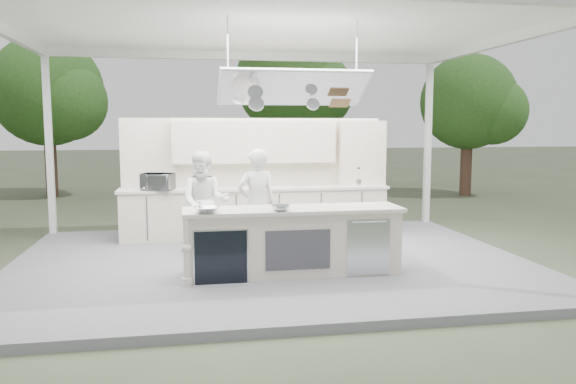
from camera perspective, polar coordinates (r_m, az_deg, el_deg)
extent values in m
plane|color=#424B34|center=(9.00, -1.80, -7.58)|extent=(90.00, 90.00, 0.00)
cube|color=slate|center=(8.98, -1.80, -7.21)|extent=(8.00, 6.00, 0.12)
cube|color=white|center=(12.63, 14.02, 4.85)|extent=(0.12, 0.12, 3.70)
cube|color=white|center=(11.83, -23.10, 4.39)|extent=(0.12, 0.12, 3.70)
cube|color=white|center=(8.85, -1.89, 16.85)|extent=(8.20, 6.20, 0.16)
cube|color=white|center=(11.68, -3.99, 13.60)|extent=(8.00, 0.12, 0.16)
cube|color=white|center=(10.15, 21.22, 14.20)|extent=(0.12, 6.00, 0.16)
cube|color=white|center=(7.88, 0.56, 10.55)|extent=(2.00, 0.71, 0.43)
cube|color=white|center=(7.88, 0.56, 10.55)|extent=(2.06, 0.76, 0.46)
cylinder|color=white|center=(7.81, -6.14, 14.05)|extent=(0.02, 0.02, 0.95)
cylinder|color=white|center=(8.14, 6.98, 13.74)|extent=(0.02, 0.02, 0.95)
cylinder|color=silver|center=(7.94, -3.24, 8.93)|extent=(0.22, 0.14, 0.21)
cylinder|color=silver|center=(8.03, 2.55, 8.91)|extent=(0.18, 0.12, 0.18)
cube|color=olive|center=(8.14, 5.30, 8.99)|extent=(0.28, 0.18, 0.12)
cube|color=beige|center=(8.04, 0.54, -5.15)|extent=(3.00, 0.70, 0.90)
cube|color=beige|center=(7.95, 0.54, -1.80)|extent=(3.10, 0.78, 0.05)
cylinder|color=beige|center=(7.56, -10.27, -5.95)|extent=(0.11, 0.11, 0.92)
cube|color=black|center=(7.59, -6.83, -6.61)|extent=(0.70, 0.04, 0.72)
cube|color=silver|center=(7.59, -6.83, -6.62)|extent=(0.74, 0.03, 0.72)
cube|color=#3A393F|center=(7.70, 1.03, -5.91)|extent=(0.90, 0.02, 0.55)
cube|color=silver|center=(7.95, 8.16, -5.57)|extent=(0.62, 0.02, 0.78)
cube|color=beige|center=(10.73, -3.28, -2.14)|extent=(5.00, 0.65, 0.90)
cube|color=beige|center=(10.67, -3.30, 0.39)|extent=(5.08, 0.72, 0.05)
cube|color=beige|center=(10.94, -3.49, 1.60)|extent=(5.00, 0.10, 2.25)
cube|color=beige|center=(10.77, -3.44, 5.11)|extent=(3.10, 0.38, 0.80)
cube|color=beige|center=(11.18, 7.38, 3.85)|extent=(0.90, 0.45, 1.30)
cube|color=olive|center=(11.18, 7.38, 3.85)|extent=(0.84, 0.40, 0.03)
cylinder|color=silver|center=(11.05, 7.06, 1.01)|extent=(0.20, 0.20, 0.12)
cylinder|color=black|center=(11.04, 7.07, 1.84)|extent=(0.17, 0.17, 0.20)
cylinder|color=black|center=(11.16, 8.78, 0.99)|extent=(0.16, 0.16, 0.10)
cone|color=black|center=(11.15, 8.79, 1.86)|extent=(0.14, 0.14, 0.24)
cylinder|color=#4E3227|center=(19.14, -22.94, 2.71)|extent=(0.36, 0.36, 2.10)
sphere|color=#365F23|center=(19.13, -23.25, 9.41)|extent=(3.40, 3.40, 3.40)
sphere|color=#365F23|center=(18.48, -21.49, 8.55)|extent=(2.38, 2.38, 2.38)
cylinder|color=#4E3227|center=(20.99, 0.20, 4.04)|extent=(0.36, 0.36, 2.45)
sphere|color=#365F23|center=(21.03, 0.20, 11.20)|extent=(4.00, 4.00, 4.00)
sphere|color=#365F23|center=(20.57, 2.73, 10.17)|extent=(2.80, 2.80, 2.80)
cylinder|color=#4E3227|center=(18.83, 17.63, 2.60)|extent=(0.36, 0.36, 1.92)
sphere|color=#365F23|center=(18.81, 17.85, 8.73)|extent=(3.00, 3.00, 3.00)
sphere|color=#365F23|center=(18.69, 20.11, 7.74)|extent=(2.10, 2.10, 2.10)
imported|color=white|center=(8.87, -3.22, -1.24)|extent=(0.72, 0.56, 1.75)
imported|color=white|center=(9.44, -8.44, -1.00)|extent=(0.91, 0.76, 1.69)
imported|color=#B5B7BD|center=(10.39, -13.10, 1.03)|extent=(0.64, 0.53, 0.30)
imported|color=silver|center=(7.56, -8.24, -1.81)|extent=(0.34, 0.34, 0.08)
imported|color=#AFB1B6|center=(7.66, -0.74, -1.64)|extent=(0.27, 0.27, 0.08)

